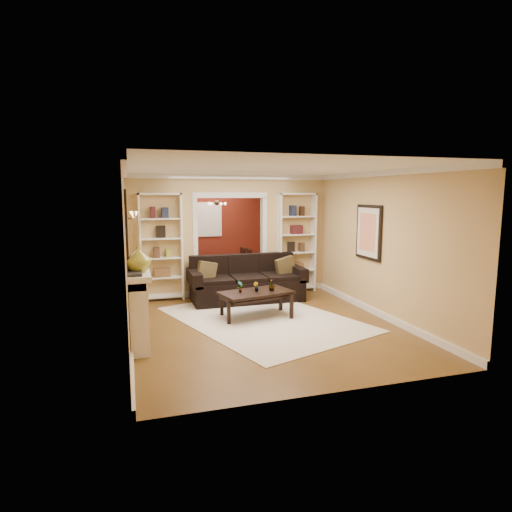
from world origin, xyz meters
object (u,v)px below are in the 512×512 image
object	(u,v)px
bookshelf_left	(161,247)
sofa	(247,279)
coffee_table	(256,304)
bookshelf_right	(296,243)
fireplace	(139,304)
dining_table	(218,270)

from	to	relation	value
bookshelf_left	sofa	bearing A→B (deg)	-18.48
coffee_table	bookshelf_right	size ratio (longest dim) A/B	0.57
sofa	coffee_table	world-z (taller)	sofa
fireplace	coffee_table	bearing A→B (deg)	17.85
sofa	bookshelf_left	distance (m)	1.95
sofa	bookshelf_right	xyz separation A→B (m)	(1.36, 0.58, 0.67)
bookshelf_left	fireplace	world-z (taller)	bookshelf_left
coffee_table	fireplace	xyz separation A→B (m)	(-2.10, -0.68, 0.33)
coffee_table	bookshelf_left	world-z (taller)	bookshelf_left
bookshelf_left	dining_table	world-z (taller)	bookshelf_left
bookshelf_right	bookshelf_left	bearing A→B (deg)	180.00
fireplace	dining_table	xyz separation A→B (m)	(2.13, 4.33, -0.31)
coffee_table	bookshelf_left	bearing A→B (deg)	116.53
bookshelf_right	dining_table	bearing A→B (deg)	130.03
coffee_table	fireplace	bearing A→B (deg)	-175.75
bookshelf_left	bookshelf_right	size ratio (longest dim) A/B	1.00
coffee_table	dining_table	world-z (taller)	dining_table
sofa	bookshelf_right	distance (m)	1.63
bookshelf_right	dining_table	size ratio (longest dim) A/B	1.52
coffee_table	fireplace	distance (m)	2.23
sofa	dining_table	bearing A→B (deg)	93.57
sofa	coffee_table	bearing A→B (deg)	-97.78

